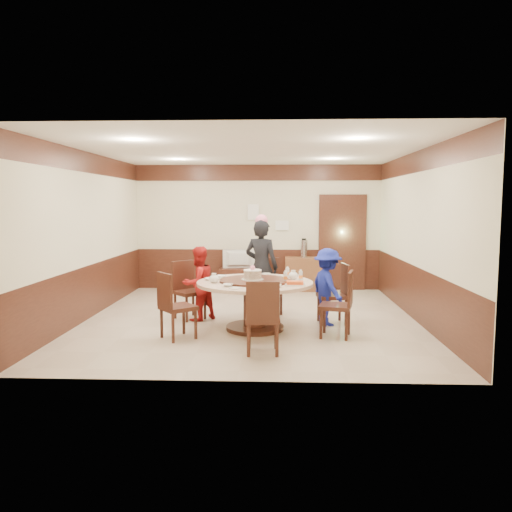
{
  "coord_description": "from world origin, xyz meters",
  "views": [
    {
      "loc": [
        0.43,
        -8.27,
        1.94
      ],
      "look_at": [
        0.1,
        -0.33,
        1.1
      ],
      "focal_mm": 35.0,
      "sensor_mm": 36.0,
      "label": 1
    }
  ],
  "objects_px": {
    "thermos": "(304,249)",
    "birthday_cake": "(253,275)",
    "shrimp_platter": "(295,284)",
    "banquet_table": "(255,295)",
    "person_standing": "(261,267)",
    "person_blue": "(328,287)",
    "tv_stand": "(239,279)",
    "television": "(239,259)",
    "person_red": "(198,283)",
    "side_cabinet": "(303,274)"
  },
  "relations": [
    {
      "from": "person_standing",
      "to": "person_red",
      "type": "relative_size",
      "value": 1.34
    },
    {
      "from": "banquet_table",
      "to": "television",
      "type": "bearing_deg",
      "value": 98.34
    },
    {
      "from": "side_cabinet",
      "to": "birthday_cake",
      "type": "bearing_deg",
      "value": -105.29
    },
    {
      "from": "thermos",
      "to": "person_red",
      "type": "bearing_deg",
      "value": -123.09
    },
    {
      "from": "person_red",
      "to": "shrimp_platter",
      "type": "height_order",
      "value": "person_red"
    },
    {
      "from": "banquet_table",
      "to": "person_standing",
      "type": "height_order",
      "value": "person_standing"
    },
    {
      "from": "person_blue",
      "to": "tv_stand",
      "type": "height_order",
      "value": "person_blue"
    },
    {
      "from": "tv_stand",
      "to": "thermos",
      "type": "bearing_deg",
      "value": 1.19
    },
    {
      "from": "person_red",
      "to": "television",
      "type": "xyz_separation_m",
      "value": [
        0.46,
        2.89,
        0.09
      ]
    },
    {
      "from": "person_red",
      "to": "birthday_cake",
      "type": "bearing_deg",
      "value": 100.91
    },
    {
      "from": "birthday_cake",
      "to": "thermos",
      "type": "xyz_separation_m",
      "value": [
        0.97,
        3.52,
        0.08
      ]
    },
    {
      "from": "person_red",
      "to": "tv_stand",
      "type": "height_order",
      "value": "person_red"
    },
    {
      "from": "person_blue",
      "to": "television",
      "type": "distance_m",
      "value": 3.55
    },
    {
      "from": "thermos",
      "to": "birthday_cake",
      "type": "bearing_deg",
      "value": -105.46
    },
    {
      "from": "television",
      "to": "side_cabinet",
      "type": "xyz_separation_m",
      "value": [
        1.43,
        0.03,
        -0.33
      ]
    },
    {
      "from": "shrimp_platter",
      "to": "person_red",
      "type": "bearing_deg",
      "value": 149.03
    },
    {
      "from": "birthday_cake",
      "to": "shrimp_platter",
      "type": "relative_size",
      "value": 1.13
    },
    {
      "from": "person_blue",
      "to": "tv_stand",
      "type": "relative_size",
      "value": 1.45
    },
    {
      "from": "person_standing",
      "to": "person_red",
      "type": "bearing_deg",
      "value": 49.31
    },
    {
      "from": "banquet_table",
      "to": "thermos",
      "type": "distance_m",
      "value": 3.65
    },
    {
      "from": "tv_stand",
      "to": "thermos",
      "type": "relative_size",
      "value": 2.24
    },
    {
      "from": "person_blue",
      "to": "birthday_cake",
      "type": "bearing_deg",
      "value": 83.9
    },
    {
      "from": "person_standing",
      "to": "tv_stand",
      "type": "relative_size",
      "value": 1.95
    },
    {
      "from": "tv_stand",
      "to": "television",
      "type": "relative_size",
      "value": 1.19
    },
    {
      "from": "person_blue",
      "to": "shrimp_platter",
      "type": "bearing_deg",
      "value": 119.24
    },
    {
      "from": "birthday_cake",
      "to": "person_red",
      "type": "bearing_deg",
      "value": 147.3
    },
    {
      "from": "television",
      "to": "birthday_cake",
      "type": "bearing_deg",
      "value": 91.21
    },
    {
      "from": "birthday_cake",
      "to": "person_blue",
      "type": "bearing_deg",
      "value": 16.32
    },
    {
      "from": "shrimp_platter",
      "to": "tv_stand",
      "type": "distance_m",
      "value": 4.02
    },
    {
      "from": "person_blue",
      "to": "birthday_cake",
      "type": "height_order",
      "value": "person_blue"
    },
    {
      "from": "person_red",
      "to": "tv_stand",
      "type": "bearing_deg",
      "value": -145.35
    },
    {
      "from": "person_standing",
      "to": "birthday_cake",
      "type": "xyz_separation_m",
      "value": [
        -0.1,
        -1.15,
        0.03
      ]
    },
    {
      "from": "tv_stand",
      "to": "television",
      "type": "height_order",
      "value": "television"
    },
    {
      "from": "birthday_cake",
      "to": "thermos",
      "type": "bearing_deg",
      "value": 74.54
    },
    {
      "from": "thermos",
      "to": "side_cabinet",
      "type": "bearing_deg",
      "value": 180.0
    },
    {
      "from": "banquet_table",
      "to": "thermos",
      "type": "height_order",
      "value": "thermos"
    },
    {
      "from": "banquet_table",
      "to": "side_cabinet",
      "type": "height_order",
      "value": "banquet_table"
    },
    {
      "from": "television",
      "to": "thermos",
      "type": "distance_m",
      "value": 1.47
    },
    {
      "from": "person_red",
      "to": "side_cabinet",
      "type": "xyz_separation_m",
      "value": [
        1.89,
        2.92,
        -0.24
      ]
    },
    {
      "from": "person_blue",
      "to": "birthday_cake",
      "type": "xyz_separation_m",
      "value": [
        -1.18,
        -0.35,
        0.24
      ]
    },
    {
      "from": "banquet_table",
      "to": "person_red",
      "type": "height_order",
      "value": "person_red"
    },
    {
      "from": "birthday_cake",
      "to": "tv_stand",
      "type": "bearing_deg",
      "value": 97.75
    },
    {
      "from": "person_red",
      "to": "shrimp_platter",
      "type": "bearing_deg",
      "value": 102.64
    },
    {
      "from": "person_red",
      "to": "person_blue",
      "type": "distance_m",
      "value": 2.13
    },
    {
      "from": "banquet_table",
      "to": "person_standing",
      "type": "relative_size",
      "value": 1.07
    },
    {
      "from": "shrimp_platter",
      "to": "thermos",
      "type": "relative_size",
      "value": 0.79
    },
    {
      "from": "birthday_cake",
      "to": "thermos",
      "type": "relative_size",
      "value": 0.89
    },
    {
      "from": "person_blue",
      "to": "television",
      "type": "xyz_separation_m",
      "value": [
        -1.66,
        3.14,
        0.09
      ]
    },
    {
      "from": "person_blue",
      "to": "thermos",
      "type": "height_order",
      "value": "person_blue"
    },
    {
      "from": "side_cabinet",
      "to": "banquet_table",
      "type": "bearing_deg",
      "value": -104.77
    }
  ]
}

